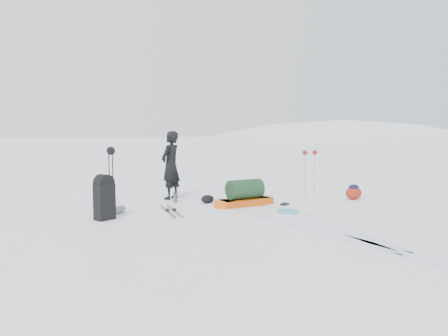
{
  "coord_description": "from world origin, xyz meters",
  "views": [
    {
      "loc": [
        -5.17,
        -9.31,
        1.9
      ],
      "look_at": [
        -0.03,
        0.19,
        0.95
      ],
      "focal_mm": 35.0,
      "sensor_mm": 36.0,
      "label": 1
    }
  ],
  "objects": [
    {
      "name": "touring_skis_grey",
      "position": [
        -1.48,
        0.11,
        0.01
      ],
      "size": [
        0.51,
        1.66,
        0.06
      ],
      "rotation": [
        0.0,
        0.0,
        1.41
      ],
      "color": "gray",
      "rests_on": "ground"
    },
    {
      "name": "pulk_sled",
      "position": [
        0.47,
        0.0,
        0.25
      ],
      "size": [
        1.73,
        0.62,
        0.66
      ],
      "rotation": [
        0.0,
        0.0,
        0.05
      ],
      "color": "#C94D0B",
      "rests_on": "ground"
    },
    {
      "name": "touring_skis_white",
      "position": [
        1.31,
        -0.52,
        0.01
      ],
      "size": [
        1.17,
        1.51,
        0.06
      ],
      "rotation": [
        0.0,
        0.0,
        -0.95
      ],
      "color": "white",
      "rests_on": "ground"
    },
    {
      "name": "small_daypack",
      "position": [
        3.57,
        -0.6,
        0.2
      ],
      "size": [
        0.49,
        0.37,
        0.41
      ],
      "rotation": [
        0.0,
        0.0,
        -0.03
      ],
      "color": "maroon",
      "rests_on": "ground"
    },
    {
      "name": "ski_poles_silver",
      "position": [
        2.7,
        0.22,
        1.12
      ],
      "size": [
        0.41,
        0.23,
        1.33
      ],
      "rotation": [
        0.0,
        0.0,
        -0.16
      ],
      "color": "silver",
      "rests_on": "ground"
    },
    {
      "name": "ski_poles_black",
      "position": [
        -2.77,
        0.45,
        1.25
      ],
      "size": [
        0.19,
        0.19,
        1.52
      ],
      "rotation": [
        0.0,
        0.0,
        0.12
      ],
      "color": "black",
      "rests_on": "ground"
    },
    {
      "name": "expedition_rucksack",
      "position": [
        -3.02,
        -0.04,
        0.45
      ],
      "size": [
        0.84,
        0.93,
        0.97
      ],
      "rotation": [
        0.0,
        0.0,
        0.39
      ],
      "color": "black",
      "rests_on": "ground"
    },
    {
      "name": "stuff_sack",
      "position": [
        -0.23,
        0.73,
        0.11
      ],
      "size": [
        0.42,
        0.37,
        0.22
      ],
      "rotation": [
        0.0,
        0.0,
        -0.39
      ],
      "color": "black",
      "rests_on": "ground"
    },
    {
      "name": "ski_tracks",
      "position": [
        0.61,
        0.88,
        0.0
      ],
      "size": [
        3.38,
        17.97,
        0.01
      ],
      "color": "silver",
      "rests_on": "ground"
    },
    {
      "name": "ground",
      "position": [
        0.0,
        0.0,
        0.0
      ],
      "size": [
        200.0,
        200.0,
        0.0
      ],
      "primitive_type": "plane",
      "color": "white",
      "rests_on": "ground"
    },
    {
      "name": "skier",
      "position": [
        -0.8,
        1.83,
        0.93
      ],
      "size": [
        0.81,
        0.76,
        1.87
      ],
      "primitive_type": "imported",
      "rotation": [
        0.0,
        0.0,
        3.76
      ],
      "color": "black",
      "rests_on": "ground"
    },
    {
      "name": "thermos_pair",
      "position": [
        -0.9,
        1.28,
        0.13
      ],
      "size": [
        0.19,
        0.27,
        0.28
      ],
      "rotation": [
        0.0,
        0.0,
        0.25
      ],
      "color": "slate",
      "rests_on": "ground"
    },
    {
      "name": "rope_coil",
      "position": [
        0.86,
        -1.27,
        0.03
      ],
      "size": [
        0.56,
        0.56,
        0.06
      ],
      "rotation": [
        0.0,
        0.0,
        -0.16
      ],
      "color": "#54ACCD",
      "rests_on": "ground"
    }
  ]
}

